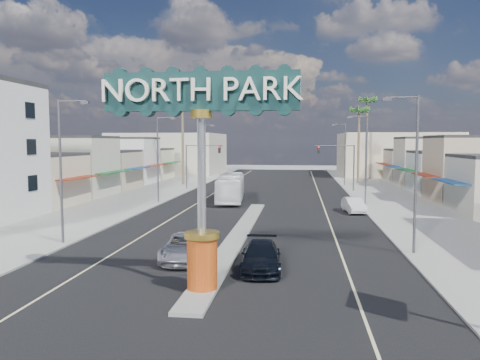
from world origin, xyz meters
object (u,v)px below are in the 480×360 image
(traffic_signal_left, at_px, (200,158))
(palm_left_far, at_px, (182,107))
(palm_right_mid, at_px, (359,114))
(suv_left, at_px, (186,247))
(streetlight_l_far, at_px, (203,151))
(streetlight_r_far, at_px, (344,151))
(gateway_sign, at_px, (201,154))
(streetlight_r_near, at_px, (413,166))
(city_bus, at_px, (231,188))
(streetlight_l_mid, at_px, (159,155))
(streetlight_l_near, at_px, (63,164))
(streetlight_r_mid, at_px, (365,156))
(traffic_signal_right, at_px, (340,158))
(suv_right, at_px, (261,256))
(car_parked_right, at_px, (354,205))
(palm_right_far, at_px, (367,105))

(traffic_signal_left, distance_m, palm_left_far, 10.14)
(palm_right_mid, height_order, suv_left, palm_right_mid)
(streetlight_l_far, bearing_deg, streetlight_r_far, 0.00)
(gateway_sign, height_order, streetlight_l_far, gateway_sign)
(streetlight_r_near, relative_size, city_bus, 0.84)
(traffic_signal_left, bearing_deg, streetlight_r_near, -60.01)
(traffic_signal_left, xyz_separation_m, palm_right_mid, (22.18, 12.01, 6.33))
(streetlight_r_near, bearing_deg, traffic_signal_left, 119.99)
(gateway_sign, height_order, streetlight_r_near, gateway_sign)
(palm_left_far, bearing_deg, streetlight_l_far, 37.92)
(streetlight_l_mid, xyz_separation_m, streetlight_l_far, (0.00, 22.00, 0.00))
(streetlight_l_near, distance_m, streetlight_l_far, 42.00)
(streetlight_l_mid, relative_size, suv_left, 1.75)
(traffic_signal_left, distance_m, streetlight_l_near, 34.03)
(streetlight_r_mid, height_order, palm_right_mid, palm_right_mid)
(streetlight_l_far, bearing_deg, streetlight_r_mid, -46.52)
(palm_right_mid, bearing_deg, suv_left, -107.09)
(streetlight_l_far, bearing_deg, gateway_sign, -78.22)
(streetlight_r_far, bearing_deg, traffic_signal_left, -157.80)
(gateway_sign, xyz_separation_m, city_bus, (-3.24, 30.20, -4.44))
(streetlight_l_far, xyz_separation_m, palm_left_far, (-2.57, -2.00, 6.43))
(traffic_signal_left, xyz_separation_m, traffic_signal_right, (18.37, 0.00, 0.00))
(streetlight_r_mid, bearing_deg, streetlight_r_far, 90.00)
(traffic_signal_left, bearing_deg, streetlight_r_far, 22.20)
(streetlight_l_far, xyz_separation_m, streetlight_r_far, (20.87, 0.00, 0.00))
(streetlight_l_far, xyz_separation_m, city_bus, (7.19, -19.82, -3.58))
(streetlight_l_near, bearing_deg, gateway_sign, -37.55)
(gateway_sign, relative_size, streetlight_r_mid, 1.02)
(streetlight_r_near, xyz_separation_m, city_bus, (-13.67, 22.18, -3.58))
(streetlight_r_far, bearing_deg, suv_right, -100.08)
(streetlight_l_near, distance_m, streetlight_r_near, 20.87)
(streetlight_r_far, bearing_deg, streetlight_r_near, -90.00)
(streetlight_r_far, xyz_separation_m, suv_left, (-12.44, -44.81, -4.35))
(streetlight_r_near, distance_m, car_parked_right, 16.44)
(traffic_signal_right, relative_size, streetlight_r_far, 0.67)
(traffic_signal_left, xyz_separation_m, palm_right_far, (24.18, 18.01, 8.11))
(palm_right_far, bearing_deg, streetlight_r_far, -114.55)
(gateway_sign, bearing_deg, suv_left, 111.06)
(palm_left_far, bearing_deg, traffic_signal_left, -57.57)
(streetlight_l_far, bearing_deg, traffic_signal_left, -81.14)
(gateway_sign, height_order, traffic_signal_right, gateway_sign)
(streetlight_r_mid, xyz_separation_m, palm_left_far, (-23.43, 20.00, 6.43))
(streetlight_l_mid, bearing_deg, gateway_sign, -69.58)
(suv_left, bearing_deg, city_bus, 88.10)
(suv_right, height_order, car_parked_right, suv_right)
(streetlight_l_mid, bearing_deg, palm_left_far, 97.31)
(city_bus, bearing_deg, gateway_sign, -88.92)
(gateway_sign, relative_size, streetlight_l_near, 1.02)
(streetlight_r_far, relative_size, city_bus, 0.84)
(palm_right_mid, bearing_deg, palm_right_far, 71.57)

